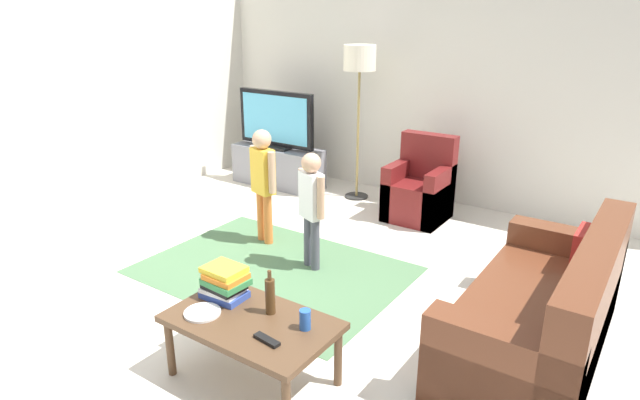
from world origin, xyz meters
The scene contains 17 objects.
ground centered at (0.00, 0.00, 0.00)m, with size 7.80×7.80×0.00m, color beige.
wall_back centered at (0.00, 3.00, 1.35)m, with size 6.00×0.12×2.70m, color silver.
wall_left centered at (-3.00, 0.00, 1.35)m, with size 0.12×6.00×2.70m, color silver.
area_rug centered at (-0.34, 0.37, 0.00)m, with size 2.20×1.60×0.01m, color #4C724C.
tv_stand centered at (-1.82, 2.30, 0.24)m, with size 1.20×0.44×0.50m.
tv centered at (-1.82, 2.28, 0.85)m, with size 1.10×0.28×0.71m.
couch centered at (1.89, 0.42, 0.29)m, with size 0.80×1.80×0.86m.
armchair centered at (0.17, 2.26, 0.30)m, with size 0.60×0.60×0.90m.
floor_lamp centered at (-0.74, 2.45, 1.54)m, with size 0.36×0.36×1.78m.
child_near_tv centered at (-0.79, 0.81, 0.67)m, with size 0.36×0.20×1.11m.
child_center centered at (-0.10, 0.62, 0.62)m, with size 0.33×0.20×1.03m.
coffee_table centered at (0.49, -0.82, 0.37)m, with size 1.00×0.60×0.42m.
book_stack centered at (0.19, -0.73, 0.52)m, with size 0.29×0.23×0.21m.
bottle centered at (0.54, -0.70, 0.54)m, with size 0.06×0.06×0.28m.
tv_remote centered at (0.71, -0.94, 0.43)m, with size 0.17×0.05×0.02m, color black.
soda_can centered at (0.81, -0.72, 0.48)m, with size 0.07×0.07×0.12m, color #2659B2.
plate centered at (0.21, -0.94, 0.43)m, with size 0.22×0.22×0.02m.
Camera 1 is at (2.36, -2.83, 2.13)m, focal length 29.96 mm.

